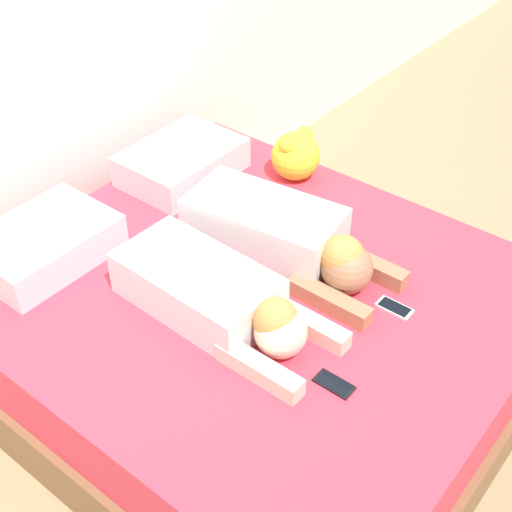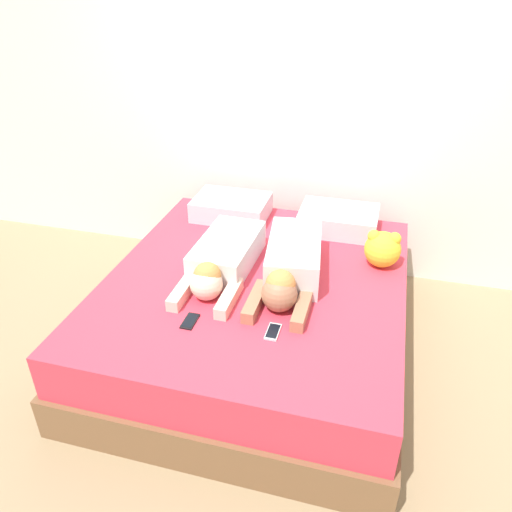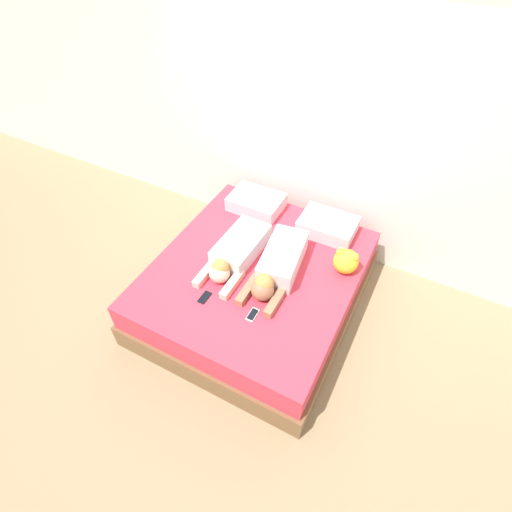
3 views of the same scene
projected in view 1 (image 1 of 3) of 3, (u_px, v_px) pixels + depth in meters
ground_plane at (256, 379)px, 3.09m from camera, size 12.00×12.00×0.00m
wall_back at (28, 22)px, 2.84m from camera, size 12.00×0.06×2.60m
bed at (256, 336)px, 2.93m from camera, size 1.83×2.04×0.54m
pillow_head_left at (44, 244)px, 2.84m from camera, size 0.54×0.39×0.15m
pillow_head_right at (182, 162)px, 3.32m from camera, size 0.54×0.39×0.15m
person_left at (219, 298)px, 2.57m from camera, size 0.35×0.88×0.21m
person_right at (286, 238)px, 2.82m from camera, size 0.39×0.91×0.23m
cell_phone_left at (334, 384)px, 2.37m from camera, size 0.07×0.14×0.01m
cell_phone_right at (394, 308)px, 2.65m from camera, size 0.07×0.14×0.01m
plush_toy at (296, 155)px, 3.28m from camera, size 0.23×0.23×0.24m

